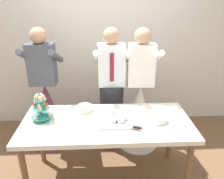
# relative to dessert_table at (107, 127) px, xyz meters

# --- Properties ---
(ground_plane) EXTENTS (8.00, 8.00, 0.00)m
(ground_plane) POSITION_rel_dessert_table_xyz_m (0.00, 0.00, -0.70)
(ground_plane) COLOR brown
(rear_wall) EXTENTS (5.20, 0.10, 2.90)m
(rear_wall) POSITION_rel_dessert_table_xyz_m (0.00, 1.43, 0.75)
(rear_wall) COLOR beige
(rear_wall) RESTS_ON ground_plane
(dessert_table) EXTENTS (1.80, 0.80, 0.78)m
(dessert_table) POSITION_rel_dessert_table_xyz_m (0.00, 0.00, 0.00)
(dessert_table) COLOR silver
(dessert_table) RESTS_ON ground_plane
(cupcake_stand) EXTENTS (0.23, 0.23, 0.31)m
(cupcake_stand) POSITION_rel_dessert_table_xyz_m (-0.69, 0.06, 0.21)
(cupcake_stand) COLOR teal
(cupcake_stand) RESTS_ON dessert_table
(main_cake_tray) EXTENTS (0.43, 0.35, 0.12)m
(main_cake_tray) POSITION_rel_dessert_table_xyz_m (0.13, -0.02, 0.11)
(main_cake_tray) COLOR silver
(main_cake_tray) RESTS_ON dessert_table
(plate_stack) EXTENTS (0.21, 0.21, 0.08)m
(plate_stack) POSITION_rel_dessert_table_xyz_m (0.53, -0.02, 0.11)
(plate_stack) COLOR white
(plate_stack) RESTS_ON dessert_table
(round_cake) EXTENTS (0.24, 0.24, 0.08)m
(round_cake) POSITION_rel_dessert_table_xyz_m (-0.24, 0.22, 0.11)
(round_cake) COLOR white
(round_cake) RESTS_ON dessert_table
(person_groom) EXTENTS (0.46, 0.49, 1.66)m
(person_groom) POSITION_rel_dessert_table_xyz_m (0.08, 0.68, 0.05)
(person_groom) COLOR #232328
(person_groom) RESTS_ON ground_plane
(person_bride) EXTENTS (0.56, 0.56, 1.66)m
(person_bride) POSITION_rel_dessert_table_xyz_m (0.46, 0.65, -0.12)
(person_bride) COLOR white
(person_bride) RESTS_ON ground_plane
(person_guest) EXTENTS (0.56, 0.56, 1.66)m
(person_guest) POSITION_rel_dessert_table_xyz_m (-0.81, 0.75, -0.12)
(person_guest) COLOR brown
(person_guest) RESTS_ON ground_plane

